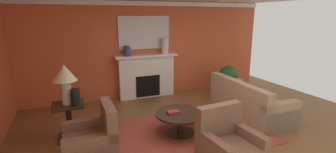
% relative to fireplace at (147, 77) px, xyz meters
% --- Properties ---
extents(ground_plane, '(8.96, 8.96, 0.00)m').
position_rel_fireplace_xyz_m(ground_plane, '(0.11, -2.73, -0.59)').
color(ground_plane, brown).
extents(wall_fireplace, '(7.49, 0.12, 2.71)m').
position_rel_fireplace_xyz_m(wall_fireplace, '(0.11, 0.21, 0.77)').
color(wall_fireplace, '#C65633').
rests_on(wall_fireplace, ground_plane).
extents(crown_moulding, '(7.49, 0.08, 0.12)m').
position_rel_fireplace_xyz_m(crown_moulding, '(0.11, 0.13, 2.05)').
color(crown_moulding, white).
extents(area_rug, '(3.47, 2.21, 0.01)m').
position_rel_fireplace_xyz_m(area_rug, '(-0.10, -2.51, -0.58)').
color(area_rug, '#993D33').
rests_on(area_rug, ground_plane).
extents(fireplace, '(1.80, 0.35, 1.24)m').
position_rel_fireplace_xyz_m(fireplace, '(0.00, 0.00, 0.00)').
color(fireplace, white).
rests_on(fireplace, ground_plane).
extents(mantel_mirror, '(1.47, 0.04, 0.91)m').
position_rel_fireplace_xyz_m(mantel_mirror, '(-0.00, 0.12, 1.26)').
color(mantel_mirror, silver).
extents(sofa, '(0.96, 2.13, 0.85)m').
position_rel_fireplace_xyz_m(sofa, '(1.81, -2.21, -0.29)').
color(sofa, tan).
rests_on(sofa, ground_plane).
extents(armchair_near_window, '(0.80, 0.80, 0.95)m').
position_rel_fireplace_xyz_m(armchair_near_window, '(-1.81, -2.83, -0.28)').
color(armchair_near_window, brown).
rests_on(armchair_near_window, ground_plane).
extents(armchair_facing_fireplace, '(0.86, 0.86, 0.95)m').
position_rel_fireplace_xyz_m(armchair_facing_fireplace, '(0.11, -3.82, -0.28)').
color(armchair_facing_fireplace, brown).
rests_on(armchair_facing_fireplace, ground_plane).
extents(coffee_table, '(1.00, 1.00, 0.45)m').
position_rel_fireplace_xyz_m(coffee_table, '(-0.10, -2.51, -0.25)').
color(coffee_table, '#2D2319').
rests_on(coffee_table, ground_plane).
extents(side_table, '(0.56, 0.56, 0.70)m').
position_rel_fireplace_xyz_m(side_table, '(-2.14, -1.87, -0.19)').
color(side_table, '#2D2319').
rests_on(side_table, ground_plane).
extents(table_lamp, '(0.44, 0.44, 0.75)m').
position_rel_fireplace_xyz_m(table_lamp, '(-2.14, -1.87, 0.64)').
color(table_lamp, beige).
rests_on(table_lamp, side_table).
extents(vase_on_side_table, '(0.17, 0.17, 0.31)m').
position_rel_fireplace_xyz_m(vase_on_side_table, '(-1.99, -1.99, 0.27)').
color(vase_on_side_table, black).
rests_on(vase_on_side_table, side_table).
extents(vase_mantel_left, '(0.18, 0.18, 0.27)m').
position_rel_fireplace_xyz_m(vase_mantel_left, '(-0.55, -0.05, 0.79)').
color(vase_mantel_left, navy).
rests_on(vase_mantel_left, fireplace).
extents(vase_mantel_right, '(0.20, 0.20, 0.45)m').
position_rel_fireplace_xyz_m(vase_mantel_right, '(0.55, -0.05, 0.88)').
color(vase_mantel_right, beige).
rests_on(vase_mantel_right, fireplace).
extents(book_red_cover, '(0.26, 0.18, 0.05)m').
position_rel_fireplace_xyz_m(book_red_cover, '(-0.24, -2.49, -0.11)').
color(book_red_cover, maroon).
rests_on(book_red_cover, coffee_table).
extents(potted_plant, '(0.56, 0.56, 0.83)m').
position_rel_fireplace_xyz_m(potted_plant, '(2.46, -0.52, -0.09)').
color(potted_plant, '#333333').
rests_on(potted_plant, ground_plane).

